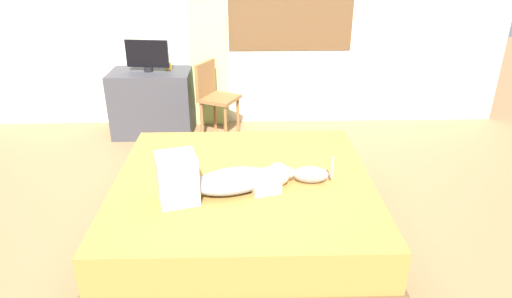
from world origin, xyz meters
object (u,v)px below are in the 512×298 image
tv_monitor (147,55)px  person_lying (219,179)px  cup (169,66)px  chair_by_desk (214,94)px  bed (244,204)px  desk (153,103)px  cat (308,174)px

tv_monitor → person_lying: bearing=-68.2°
cup → chair_by_desk: chair_by_desk is taller
cup → bed: bearing=-67.8°
bed → desk: (-1.05, 2.00, 0.15)m
bed → desk: 2.27m
bed → chair_by_desk: chair_by_desk is taller
cup → chair_by_desk: (0.51, -0.17, -0.27)m
bed → cat: 0.56m
cat → person_lying: bearing=-167.0°
tv_monitor → chair_by_desk: bearing=-8.4°
tv_monitor → chair_by_desk: (0.72, -0.11, -0.41)m
bed → desk: desk is taller
tv_monitor → chair_by_desk: 0.84m
person_lying → cup: 2.39m
person_lying → desk: person_lying is taller
cat → cup: bearing=121.6°
person_lying → tv_monitor: (-0.89, 2.22, 0.36)m
cat → cup: (-1.31, 2.14, 0.27)m
cat → tv_monitor: (-1.53, 2.08, 0.41)m
bed → desk: bearing=117.6°
person_lying → cup: bearing=106.4°
tv_monitor → cup: tv_monitor is taller
cat → tv_monitor: 2.61m
tv_monitor → cup: 0.27m
cat → cup: 2.52m
bed → cat: bearing=-8.6°
bed → chair_by_desk: 1.95m
bed → cup: size_ratio=24.52×
tv_monitor → cat: bearing=-53.6°
bed → cup: bearing=112.2°
bed → cup: 2.30m
person_lying → tv_monitor: tv_monitor is taller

